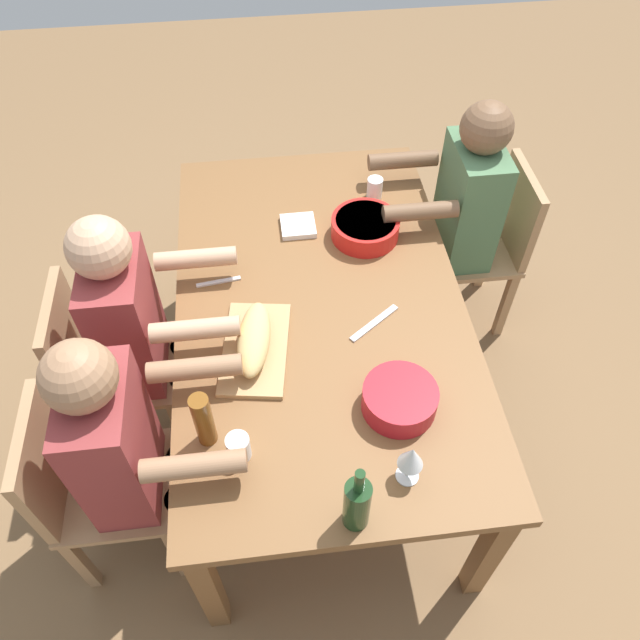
{
  "coord_description": "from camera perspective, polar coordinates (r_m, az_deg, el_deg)",
  "views": [
    {
      "loc": [
        -1.52,
        0.18,
        2.47
      ],
      "look_at": [
        0.0,
        0.0,
        0.63
      ],
      "focal_mm": 34.85,
      "sensor_mm": 36.0,
      "label": 1
    }
  ],
  "objects": [
    {
      "name": "carving_knife",
      "position": [
        2.24,
        5.0,
        -0.28
      ],
      "size": [
        0.16,
        0.2,
        0.01
      ],
      "primitive_type": "cube",
      "rotation": [
        0.0,
        0.0,
        2.21
      ],
      "color": "silver",
      "rests_on": "dining_table"
    },
    {
      "name": "wine_glass",
      "position": [
        1.83,
        8.39,
        -12.43
      ],
      "size": [
        0.08,
        0.08,
        0.17
      ],
      "color": "silver",
      "rests_on": "dining_table"
    },
    {
      "name": "napkin_stack",
      "position": [
        2.58,
        -2.03,
        8.62
      ],
      "size": [
        0.14,
        0.14,
        0.02
      ],
      "primitive_type": "cube",
      "rotation": [
        0.0,
        0.0,
        0.01
      ],
      "color": "white",
      "rests_on": "dining_table"
    },
    {
      "name": "chair_far_left",
      "position": [
        2.33,
        -20.38,
        -13.8
      ],
      "size": [
        0.4,
        0.4,
        0.85
      ],
      "color": "#A87F56",
      "rests_on": "ground_plane"
    },
    {
      "name": "wine_bottle",
      "position": [
        1.77,
        3.42,
        -16.46
      ],
      "size": [
        0.08,
        0.08,
        0.29
      ],
      "color": "#193819",
      "rests_on": "dining_table"
    },
    {
      "name": "ground_plane",
      "position": [
        2.9,
        0.0,
        -7.95
      ],
      "size": [
        8.0,
        8.0,
        0.0
      ],
      "primitive_type": "plane",
      "color": "brown"
    },
    {
      "name": "cutting_board",
      "position": [
        2.17,
        -5.95,
        -2.64
      ],
      "size": [
        0.43,
        0.28,
        0.02
      ],
      "primitive_type": "cube",
      "rotation": [
        0.0,
        0.0,
        -0.15
      ],
      "color": "tan",
      "rests_on": "dining_table"
    },
    {
      "name": "bread_loaf",
      "position": [
        2.12,
        -6.07,
        -1.74
      ],
      "size": [
        0.33,
        0.16,
        0.09
      ],
      "primitive_type": "ellipsoid",
      "rotation": [
        0.0,
        0.0,
        -0.15
      ],
      "color": "tan",
      "rests_on": "cutting_board"
    },
    {
      "name": "fork_far_center",
      "position": [
        2.4,
        -9.3,
        3.49
      ],
      "size": [
        0.04,
        0.17,
        0.01
      ],
      "primitive_type": "cube",
      "rotation": [
        0.0,
        0.0,
        0.13
      ],
      "color": "silver",
      "rests_on": "dining_table"
    },
    {
      "name": "cup_near_right",
      "position": [
        2.73,
        5.05,
        11.99
      ],
      "size": [
        0.07,
        0.07,
        0.09
      ],
      "primitive_type": "cylinder",
      "color": "white",
      "rests_on": "dining_table"
    },
    {
      "name": "cup_far_left",
      "position": [
        1.92,
        -7.49,
        -11.52
      ],
      "size": [
        0.07,
        0.07,
        0.09
      ],
      "primitive_type": "cylinder",
      "color": "white",
      "rests_on": "dining_table"
    },
    {
      "name": "diner_far_left",
      "position": [
        2.1,
        -17.09,
        -11.02
      ],
      "size": [
        0.41,
        0.53,
        1.2
      ],
      "color": "#2D2D38",
      "rests_on": "ground_plane"
    },
    {
      "name": "serving_bowl_pasta",
      "position": [
        2.53,
        4.17,
        8.56
      ],
      "size": [
        0.27,
        0.27,
        0.08
      ],
      "color": "red",
      "rests_on": "dining_table"
    },
    {
      "name": "chair_near_right",
      "position": [
        3.02,
        15.26,
        7.02
      ],
      "size": [
        0.4,
        0.4,
        0.85
      ],
      "color": "#A87F56",
      "rests_on": "ground_plane"
    },
    {
      "name": "diner_near_right",
      "position": [
        2.82,
        12.61,
        9.99
      ],
      "size": [
        0.41,
        0.53,
        1.2
      ],
      "color": "#2D2D38",
      "rests_on": "ground_plane"
    },
    {
      "name": "serving_bowl_fruit",
      "position": [
        2.01,
        7.34,
        -7.14
      ],
      "size": [
        0.24,
        0.24,
        0.09
      ],
      "color": "#B21923",
      "rests_on": "dining_table"
    },
    {
      "name": "chair_far_center",
      "position": [
        2.59,
        -19.18,
        -3.82
      ],
      "size": [
        0.4,
        0.4,
        0.85
      ],
      "color": "#A87F56",
      "rests_on": "ground_plane"
    },
    {
      "name": "diner_far_center",
      "position": [
        2.38,
        -16.23,
        -0.44
      ],
      "size": [
        0.41,
        0.53,
        1.2
      ],
      "color": "#2D2D38",
      "rests_on": "ground_plane"
    },
    {
      "name": "beer_bottle",
      "position": [
        1.91,
        -10.65,
        -9.01
      ],
      "size": [
        0.06,
        0.06,
        0.22
      ],
      "primitive_type": "cylinder",
      "color": "brown",
      "rests_on": "dining_table"
    },
    {
      "name": "dining_table",
      "position": [
        2.36,
        0.0,
        0.55
      ],
      "size": [
        1.82,
        1.07,
        0.74
      ],
      "color": "brown",
      "rests_on": "ground_plane"
    }
  ]
}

